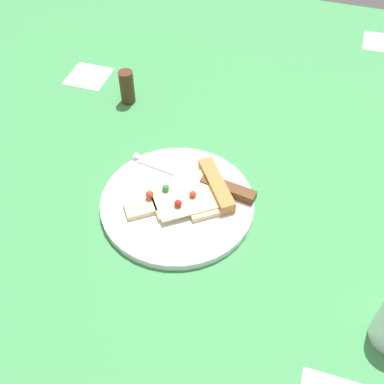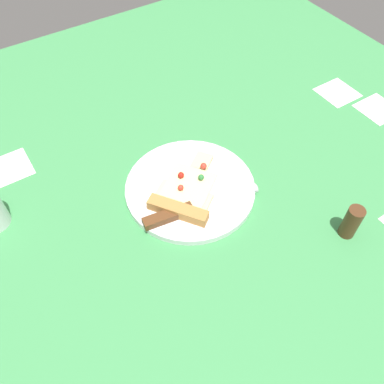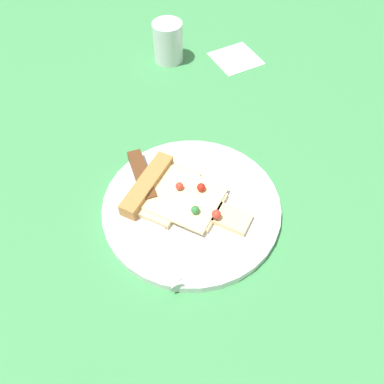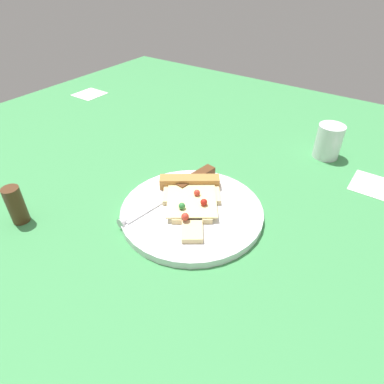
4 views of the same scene
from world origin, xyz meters
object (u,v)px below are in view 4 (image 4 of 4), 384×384
Objects in this scene: pizza_slice at (192,197)px; pepper_shaker at (16,205)px; plate at (192,212)px; drinking_glass at (329,141)px; knife at (179,188)px.

pepper_shaker reaches higher than pizza_slice.
pizza_slice is (1.47, -2.05, 1.51)cm from plate.
pizza_slice is 37.53cm from drinking_glass.
drinking_glass reaches higher than pepper_shaker.
drinking_glass is at bearing -124.79° from pepper_shaker.
pizza_slice is at bearing 171.62° from knife.
pizza_slice is 2.56× the size of pepper_shaker.
drinking_glass is (-15.31, -34.22, 1.79)cm from pizza_slice.
plate is 3.65× the size of pepper_shaker.
drinking_glass is (-19.39, -32.96, 2.00)cm from knife.
knife is at bearing -30.83° from plate.
plate is 1.11× the size of knife.
pepper_shaker is (23.40, 21.49, 1.44)cm from pizza_slice.
knife is at bearing 59.53° from drinking_glass.
pepper_shaker is at bearing 38.01° from plate.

